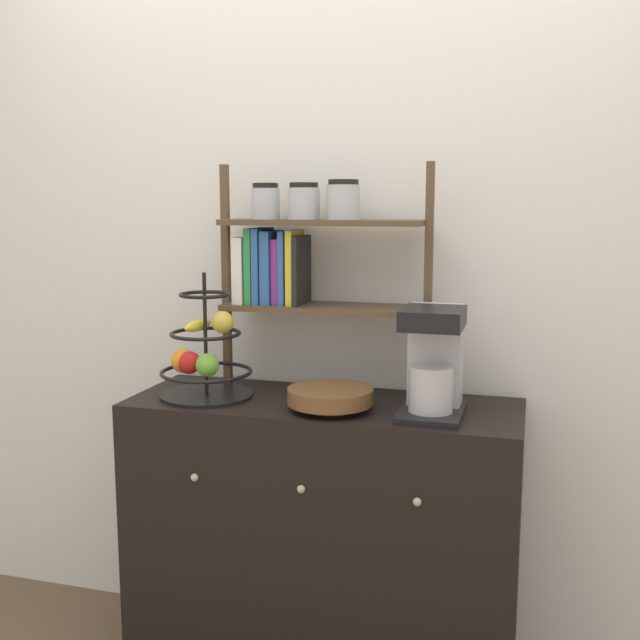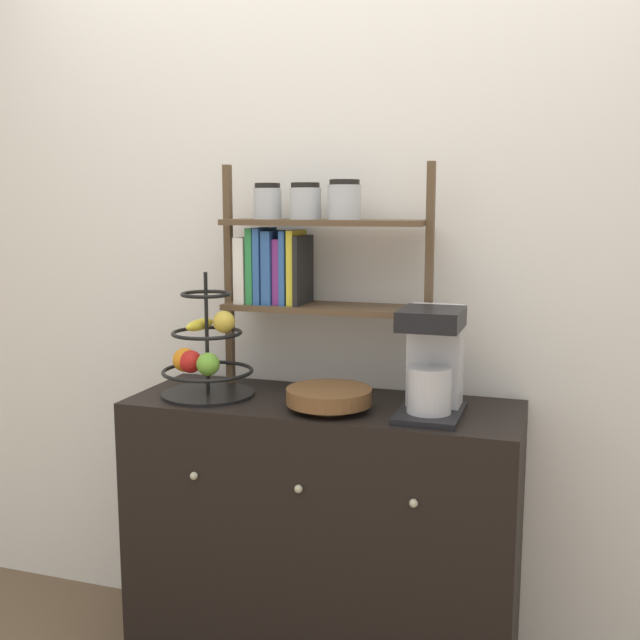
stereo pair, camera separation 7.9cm
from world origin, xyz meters
The scene contains 6 objects.
wall_back centered at (0.00, 0.48, 1.30)m, with size 7.00×0.05×2.60m, color silver.
sideboard centered at (0.00, 0.22, 0.45)m, with size 1.20×0.46×0.90m.
coffee_maker centered at (0.34, 0.19, 1.06)m, with size 0.18×0.26×0.31m.
fruit_stand centered at (-0.38, 0.17, 1.02)m, with size 0.29×0.29×0.39m.
wooden_bowl centered at (0.05, 0.14, 0.94)m, with size 0.25×0.25×0.07m.
shelf_hutch centered at (-0.12, 0.33, 1.34)m, with size 0.69×0.20×0.73m.
Camera 1 is at (0.61, -1.93, 1.50)m, focal length 42.00 mm.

